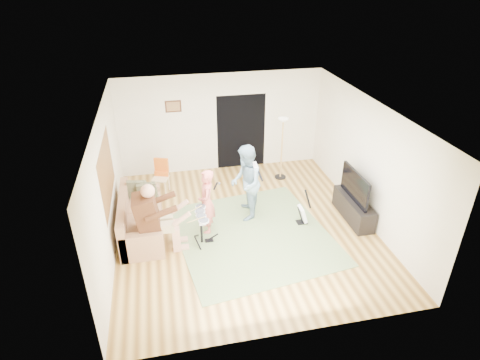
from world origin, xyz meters
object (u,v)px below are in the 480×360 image
sofa (138,221)px  guitarist (246,183)px  singer (207,202)px  tv_cabinet (353,209)px  television (355,186)px  dining_chair (161,181)px  guitar_spare (303,214)px  torchiere_lamp (282,138)px  drum_kit (201,230)px

sofa → guitarist: 2.48m
singer → tv_cabinet: 3.36m
singer → television: (3.27, -0.20, 0.12)m
dining_chair → sofa: bearing=-88.7°
sofa → television: (4.74, -0.43, 0.57)m
singer → guitar_spare: size_ratio=1.70×
guitar_spare → television: television is taller
singer → dining_chair: (-0.93, 1.91, -0.41)m
singer → dining_chair: singer is taller
guitarist → television: bearing=86.6°
dining_chair → tv_cabinet: dining_chair is taller
torchiere_lamp → singer: bearing=-138.1°
guitarist → tv_cabinet: (2.39, -0.57, -0.63)m
dining_chair → guitar_spare: bearing=-14.9°
drum_kit → guitarist: 1.47m
singer → drum_kit: bearing=-17.4°
torchiere_lamp → guitarist: bearing=-128.9°
drum_kit → singer: size_ratio=0.52×
guitar_spare → torchiere_lamp: 2.39m
torchiere_lamp → dining_chair: bearing=-177.7°
drum_kit → television: television is taller
guitar_spare → torchiere_lamp: size_ratio=0.51×
guitar_spare → dining_chair: (-3.05, 2.07, 0.07)m
tv_cabinet → television: television is taller
television → drum_kit: bearing=-176.4°
torchiere_lamp → guitar_spare: bearing=-94.0°
torchiere_lamp → television: (1.00, -2.24, -0.31)m
guitarist → guitar_spare: (1.19, -0.53, -0.63)m
drum_kit → torchiere_lamp: size_ratio=0.44×
sofa → singer: bearing=-9.0°
torchiere_lamp → dining_chair: (-3.21, -0.13, -0.85)m
singer → torchiere_lamp: (2.27, 2.04, 0.44)m
drum_kit → guitar_spare: guitar_spare is taller
guitar_spare → drum_kit: bearing=-173.7°
drum_kit → tv_cabinet: drum_kit is taller
sofa → torchiere_lamp: bearing=25.7°
sofa → torchiere_lamp: (3.75, 1.80, 0.88)m
dining_chair → drum_kit: bearing=-52.8°
guitarist → television: (2.34, -0.57, -0.03)m
sofa → guitarist: (2.40, 0.14, 0.60)m
sofa → singer: size_ratio=1.43×
guitarist → guitar_spare: 1.45m
drum_kit → television: size_ratio=0.63×
dining_chair → television: 4.73m
guitarist → television: size_ratio=1.46×
drum_kit → torchiere_lamp: bearing=45.0°
drum_kit → guitar_spare: bearing=6.3°
drum_kit → torchiere_lamp: (2.45, 2.45, 0.84)m
guitarist → singer: bearing=-57.9°
guitarist → dining_chair: 2.48m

